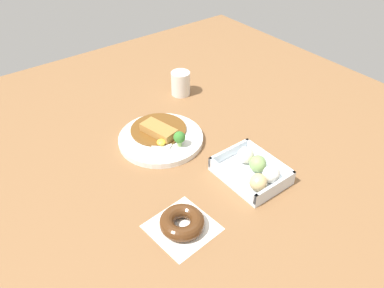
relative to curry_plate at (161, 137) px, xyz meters
name	(u,v)px	position (x,y,z in m)	size (l,w,h in m)	color
ground_plane	(194,146)	(-0.08, -0.06, -0.01)	(1.60, 1.60, 0.00)	brown
curry_plate	(161,137)	(0.00, 0.00, 0.00)	(0.25, 0.25, 0.07)	white
donut_box	(254,171)	(-0.29, -0.11, 0.01)	(0.18, 0.14, 0.06)	silver
chocolate_ring_donut	(182,223)	(-0.31, 0.15, 0.00)	(0.15, 0.15, 0.04)	white
coffee_mug	(181,83)	(0.19, -0.21, 0.03)	(0.07, 0.07, 0.08)	silver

